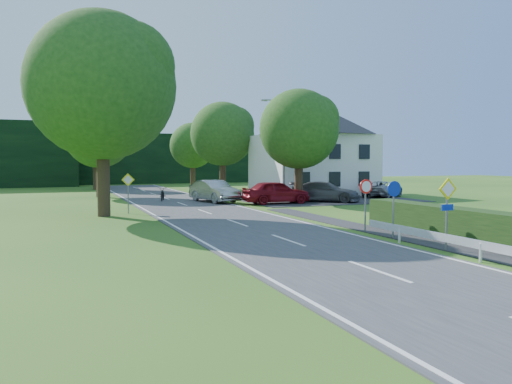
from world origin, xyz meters
name	(u,v)px	position (x,y,z in m)	size (l,w,h in m)	color
road	(225,219)	(0.00, 20.00, 0.02)	(7.00, 80.00, 0.04)	#39393C
parking_pad	(309,197)	(12.00, 33.00, 0.02)	(14.00, 16.00, 0.04)	#262528
line_edge_left	(166,221)	(-3.25, 20.00, 0.04)	(0.12, 80.00, 0.01)	white
line_edge_right	(279,216)	(3.25, 20.00, 0.04)	(0.12, 80.00, 0.01)	white
line_centre	(225,218)	(0.00, 20.00, 0.04)	(0.12, 80.00, 0.01)	white
tree_main	(102,115)	(-6.00, 24.00, 5.82)	(9.40, 9.40, 11.64)	#1D4715
tree_left_far	(99,148)	(-5.00, 40.00, 4.29)	(7.00, 7.00, 8.58)	#1D4715
tree_right_far	(223,147)	(7.00, 42.00, 4.54)	(7.40, 7.40, 9.09)	#1D4715
tree_left_back	(95,153)	(-4.50, 52.00, 4.04)	(6.60, 6.60, 8.07)	#1D4715
tree_right_back	(193,156)	(6.00, 50.00, 3.78)	(6.20, 6.20, 7.56)	#1D4715
tree_right_mid	(299,146)	(8.50, 28.00, 4.29)	(7.00, 7.00, 8.58)	#1D4715
treeline_right	(178,159)	(8.00, 66.00, 3.50)	(30.00, 5.00, 7.00)	black
house_white	(313,148)	(14.00, 36.00, 4.41)	(10.60, 8.40, 8.60)	white
streetlight	(282,145)	(8.06, 30.00, 4.46)	(2.03, 0.18, 8.00)	slate
sign_priority_right	(447,200)	(4.30, 7.98, 1.80)	(0.78, 0.09, 2.59)	slate
sign_roundabout	(394,198)	(4.30, 10.98, 1.67)	(0.64, 0.08, 2.37)	slate
sign_speed_limit	(366,193)	(4.30, 12.97, 1.77)	(0.64, 0.11, 2.37)	slate
sign_priority_left	(128,185)	(-4.50, 24.98, 1.72)	(0.78, 0.09, 2.44)	slate
moving_car	(214,191)	(2.70, 30.82, 0.88)	(1.77, 5.08, 1.67)	#A1A1A5
motorcycle	(163,194)	(-0.76, 33.36, 0.58)	(0.72, 2.06, 1.08)	black
parked_car_red	(276,192)	(6.54, 27.81, 0.89)	(2.01, 5.00, 1.70)	maroon
parked_car_silver_a	(303,189)	(11.55, 33.30, 0.70)	(1.39, 4.00, 1.32)	#B3B2B7
parked_car_grey	(325,192)	(10.77, 27.98, 0.81)	(2.16, 5.32, 1.54)	#535257
parked_car_silver_b	(383,189)	(18.00, 30.52, 0.72)	(2.27, 4.92, 1.37)	#99989E
parasol	(312,186)	(13.37, 34.93, 0.89)	(1.85, 1.88, 1.69)	red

